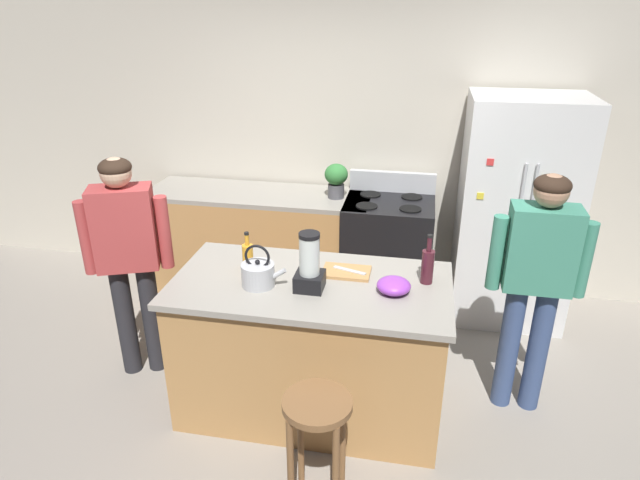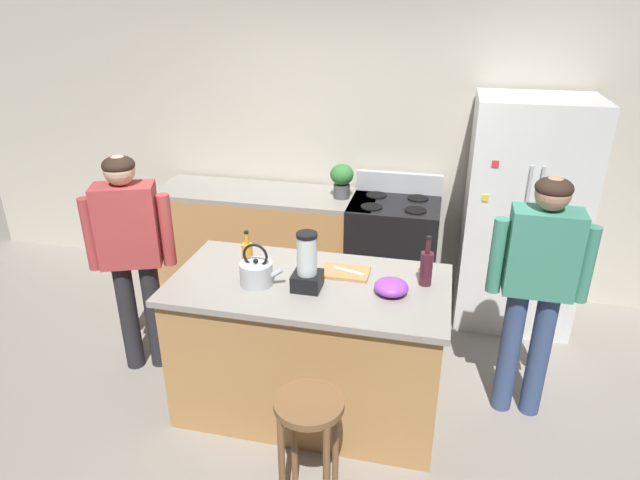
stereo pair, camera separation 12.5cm
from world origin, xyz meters
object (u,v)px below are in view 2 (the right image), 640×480
at_px(tea_kettle, 256,272).
at_px(bottle_wine, 426,267).
at_px(potted_plant, 342,179).
at_px(kitchen_island, 310,346).
at_px(chef_knife, 348,271).
at_px(cutting_board, 345,272).
at_px(bottle_soda, 247,255).
at_px(mixing_bowl, 391,287).
at_px(person_by_island_left, 131,246).
at_px(refrigerator, 522,215).
at_px(blender_appliance, 307,265).
at_px(stove_range, 392,252).
at_px(person_by_sink_right, 538,278).
at_px(bar_stool, 309,425).

bearing_deg(tea_kettle, bottle_wine, 12.89).
distance_m(potted_plant, tea_kettle, 1.66).
distance_m(bottle_wine, tea_kettle, 1.02).
relative_size(kitchen_island, chef_knife, 7.76).
distance_m(bottle_wine, chef_knife, 0.49).
height_order(potted_plant, cutting_board, potted_plant).
relative_size(bottle_wine, tea_kettle, 1.15).
bearing_deg(bottle_soda, mixing_bowl, -7.95).
bearing_deg(tea_kettle, bottle_soda, 123.25).
bearing_deg(person_by_island_left, bottle_soda, -4.63).
relative_size(refrigerator, bottle_soda, 7.31).
bearing_deg(bottle_wine, mixing_bowl, -138.81).
height_order(kitchen_island, potted_plant, potted_plant).
distance_m(blender_appliance, bottle_wine, 0.71).
xyz_separation_m(stove_range, tea_kettle, (-0.67, -1.62, 0.54)).
distance_m(bottle_soda, chef_knife, 0.65).
relative_size(person_by_island_left, person_by_sink_right, 0.99).
xyz_separation_m(person_by_island_left, bar_stool, (1.49, -0.92, -0.44)).
bearing_deg(kitchen_island, blender_appliance, -82.64).
bearing_deg(potted_plant, bottle_soda, -102.72).
bearing_deg(person_by_island_left, mixing_bowl, -6.35).
distance_m(stove_range, tea_kettle, 1.84).
bearing_deg(tea_kettle, kitchen_island, 17.95).
height_order(blender_appliance, chef_knife, blender_appliance).
relative_size(kitchen_island, bottle_wine, 5.40).
height_order(refrigerator, chef_knife, refrigerator).
relative_size(blender_appliance, bottle_wine, 1.14).
height_order(kitchen_island, bar_stool, kitchen_island).
xyz_separation_m(mixing_bowl, cutting_board, (-0.31, 0.19, -0.04)).
distance_m(kitchen_island, cutting_board, 0.54).
height_order(refrigerator, person_by_island_left, refrigerator).
relative_size(bar_stool, blender_appliance, 1.92).
bearing_deg(blender_appliance, bar_stool, -75.21).
bearing_deg(bottle_soda, tea_kettle, -56.75).
bearing_deg(stove_range, bottle_soda, -119.14).
bearing_deg(kitchen_island, refrigerator, 47.12).
distance_m(mixing_bowl, cutting_board, 0.36).
bearing_deg(chef_knife, stove_range, 101.59).
relative_size(bottle_soda, mixing_bowl, 1.28).
xyz_separation_m(bottle_wine, bottle_soda, (-1.12, -0.03, -0.02)).
bearing_deg(refrigerator, tea_kettle, -136.67).
bearing_deg(person_by_sink_right, potted_plant, 138.85).
distance_m(kitchen_island, potted_plant, 1.68).
bearing_deg(blender_appliance, chef_knife, 48.66).
distance_m(bottle_wine, mixing_bowl, 0.26).
relative_size(person_by_island_left, bottle_wine, 5.12).
bearing_deg(kitchen_island, bottle_wine, 10.63).
distance_m(potted_plant, chef_knife, 1.44).
height_order(kitchen_island, cutting_board, cutting_board).
bearing_deg(chef_knife, blender_appliance, -113.39).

